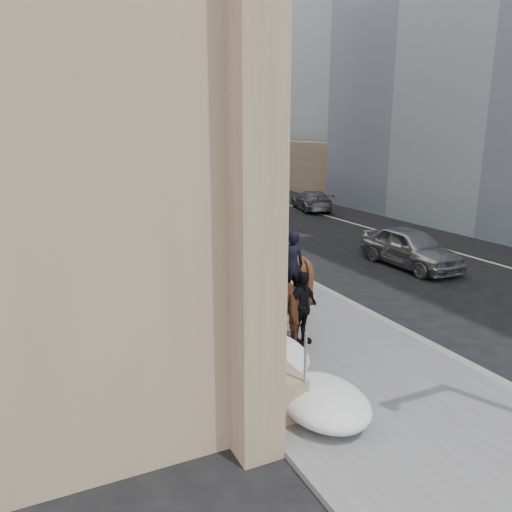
{
  "coord_description": "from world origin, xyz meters",
  "views": [
    {
      "loc": [
        -5.86,
        -8.66,
        5.13
      ],
      "look_at": [
        -0.21,
        3.36,
        1.7
      ],
      "focal_mm": 35.0,
      "sensor_mm": 36.0,
      "label": 1
    }
  ],
  "objects": [
    {
      "name": "curb",
      "position": [
        2.62,
        10.0,
        0.06
      ],
      "size": [
        0.24,
        80.0,
        0.12
      ],
      "primitive_type": "cube",
      "color": "slate",
      "rests_on": "ground"
    },
    {
      "name": "streetlight_far",
      "position": [
        2.74,
        34.0,
        4.58
      ],
      "size": [
        1.71,
        0.24,
        8.0
      ],
      "color": "#2D2D30",
      "rests_on": "ground"
    },
    {
      "name": "pedestrian",
      "position": [
        -0.19,
        0.88,
        1.01
      ],
      "size": [
        1.13,
        0.76,
        1.78
      ],
      "primitive_type": "imported",
      "rotation": [
        0.0,
        0.0,
        0.34
      ],
      "color": "black",
      "rests_on": "sidewalk"
    },
    {
      "name": "streetlight_mid",
      "position": [
        2.74,
        14.0,
        4.58
      ],
      "size": [
        1.71,
        0.24,
        8.0
      ],
      "color": "#2D2D30",
      "rests_on": "ground"
    },
    {
      "name": "mounted_horse_right",
      "position": [
        0.35,
        3.28,
        1.32
      ],
      "size": [
        2.39,
        2.53,
        2.78
      ],
      "rotation": [
        0.0,
        0.0,
        2.8
      ],
      "color": "#412512",
      "rests_on": "sidewalk"
    },
    {
      "name": "car_grey",
      "position": [
        10.8,
        18.45,
        0.63
      ],
      "size": [
        2.75,
        4.61,
        1.25
      ],
      "primitive_type": "imported",
      "rotation": [
        0.0,
        0.0,
        2.9
      ],
      "color": "slate",
      "rests_on": "ground"
    },
    {
      "name": "ground",
      "position": [
        0.0,
        0.0,
        0.0
      ],
      "size": [
        140.0,
        140.0,
        0.0
      ],
      "primitive_type": "plane",
      "color": "black",
      "rests_on": "ground"
    },
    {
      "name": "bg_building_far",
      "position": [
        -6.0,
        72.0,
        10.0
      ],
      "size": [
        24.0,
        12.0,
        20.0
      ],
      "primitive_type": "cube",
      "color": "gray",
      "rests_on": "ground"
    },
    {
      "name": "mounted_horse_left",
      "position": [
        -0.1,
        1.51,
        1.13
      ],
      "size": [
        1.48,
        2.37,
        2.59
      ],
      "rotation": [
        0.0,
        0.0,
        2.91
      ],
      "color": "#472715",
      "rests_on": "sidewalk"
    },
    {
      "name": "limestone_building",
      "position": [
        -5.26,
        19.96,
        8.9
      ],
      "size": [
        6.1,
        44.0,
        18.0
      ],
      "color": "#8D755C",
      "rests_on": "ground"
    },
    {
      "name": "bg_building_mid",
      "position": [
        4.0,
        60.0,
        14.0
      ],
      "size": [
        30.0,
        12.0,
        28.0
      ],
      "primitive_type": "cube",
      "color": "slate",
      "rests_on": "ground"
    },
    {
      "name": "snow_bank",
      "position": [
        -1.42,
        8.11,
        0.47
      ],
      "size": [
        1.7,
        18.1,
        0.76
      ],
      "color": "silver",
      "rests_on": "sidewalk"
    },
    {
      "name": "lane_line",
      "position": [
        10.5,
        10.0,
        0.01
      ],
      "size": [
        0.15,
        70.0,
        0.01
      ],
      "primitive_type": "cube",
      "color": "#BFB78C",
      "rests_on": "ground"
    },
    {
      "name": "car_silver",
      "position": [
        7.19,
        5.39,
        0.74
      ],
      "size": [
        1.78,
        4.37,
        1.49
      ],
      "primitive_type": "imported",
      "rotation": [
        0.0,
        0.0,
        0.01
      ],
      "color": "gray",
      "rests_on": "ground"
    },
    {
      "name": "traffic_signal",
      "position": [
        2.07,
        22.0,
        4.0
      ],
      "size": [
        4.1,
        0.22,
        6.0
      ],
      "color": "#2D2D30",
      "rests_on": "ground"
    },
    {
      "name": "far_podium",
      "position": [
        15.5,
        10.0,
        2.0
      ],
      "size": [
        2.0,
        80.0,
        4.0
      ],
      "primitive_type": "cube",
      "color": "#7D6850",
      "rests_on": "ground"
    },
    {
      "name": "sidewalk",
      "position": [
        0.0,
        10.0,
        0.06
      ],
      "size": [
        5.0,
        80.0,
        0.12
      ],
      "primitive_type": "cube",
      "color": "#565659",
      "rests_on": "ground"
    }
  ]
}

